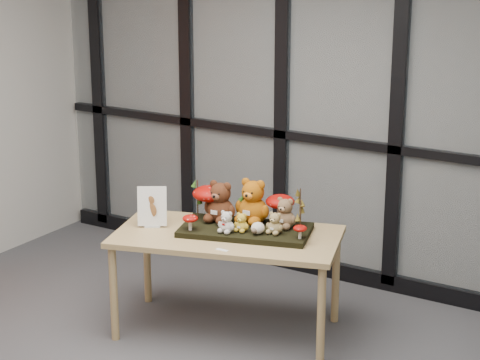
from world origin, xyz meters
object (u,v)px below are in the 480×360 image
Objects in this scene: display_table at (227,244)px; bear_small_yellow at (242,221)px; bear_white_bow at (227,221)px; mushroom_back_right at (280,208)px; bear_brown_medium at (221,199)px; bear_tan_back at (285,211)px; bear_beige_small at (275,222)px; bear_pooh_yellow at (253,199)px; plush_cream_hedgehog at (258,228)px; sign_holder at (152,209)px; mushroom_front_right at (300,231)px; diorama_tray at (245,230)px; mushroom_front_left at (190,222)px; mushroom_back_left at (209,201)px.

display_table is 0.20m from bear_small_yellow.
mushroom_back_right reaches higher than bear_white_bow.
bear_tan_back is at bearing -1.68° from bear_brown_medium.
bear_pooh_yellow is at bearing 136.15° from bear_beige_small.
plush_cream_hedgehog is at bearing -11.45° from bear_small_yellow.
sign_holder is (-0.56, -0.33, -0.07)m from bear_pooh_yellow.
bear_small_yellow is at bearing -18.43° from sign_holder.
bear_pooh_yellow is at bearing 164.07° from mushroom_front_right.
diorama_tray is at bearing -11.30° from sign_holder.
bear_small_yellow is (0.10, 0.01, 0.17)m from display_table.
bear_white_bow is 0.20m from plush_cream_hedgehog.
mushroom_front_left reaches higher than display_table.
plush_cream_hedgehog is at bearing -130.14° from bear_tan_back.
mushroom_back_right reaches higher than mushroom_front_left.
bear_brown_medium reaches higher than sign_holder.
mushroom_front_left is (-0.42, -0.41, -0.05)m from mushroom_back_right.
bear_small_yellow is 0.29m from mushroom_back_right.
mushroom_front_left is (-0.07, -0.24, -0.09)m from bear_brown_medium.
plush_cream_hedgehog is at bearing -12.66° from mushroom_back_left.
plush_cream_hedgehog reaches higher than diorama_tray.
mushroom_front_right is (0.47, 0.08, 0.15)m from display_table.
sign_holder reaches higher than display_table.
mushroom_front_right reaches higher than display_table.
bear_tan_back is at bearing 36.55° from mushroom_front_left.
bear_brown_medium is (-0.11, 0.10, 0.25)m from display_table.
bear_small_yellow is at bearing 27.21° from mushroom_front_left.
bear_beige_small is (0.22, -0.11, -0.08)m from bear_pooh_yellow.
sign_holder is at bearing -138.49° from mushroom_back_left.
bear_beige_small is 0.57× the size of sign_holder.
bear_small_yellow is at bearing -149.98° from bear_tan_back.
bear_beige_small is 1.62× the size of mushroom_front_right.
sign_holder reaches higher than diorama_tray.
bear_brown_medium is at bearing 120.43° from display_table.
bear_small_yellow is 0.32m from mushroom_front_left.
mushroom_front_right is at bearing 18.47° from mushroom_front_left.
diorama_tray is 3.93× the size of mushroom_back_right.
mushroom_front_right is at bearing -37.78° from mushroom_back_right.
plush_cream_hedgehog is at bearing 21.80° from mushroom_front_left.
diorama_tray is 0.23m from bear_beige_small.
bear_beige_small is (0.20, 0.07, 0.01)m from bear_small_yellow.
plush_cream_hedgehog is (0.21, 0.02, 0.14)m from display_table.
bear_beige_small is 0.81m from sign_holder.
plush_cream_hedgehog is at bearing 5.35° from bear_white_bow.
display_table is 1.92× the size of diorama_tray.
sign_holder is at bearing 178.16° from bear_beige_small.
sign_holder is (-0.78, -0.35, -0.02)m from bear_tan_back.
bear_beige_small is (0.30, 0.08, 0.18)m from display_table.
bear_white_bow is at bearing -128.32° from diorama_tray.
bear_small_yellow is 1.22× the size of mushroom_front_left.
diorama_tray is at bearing -102.23° from bear_pooh_yellow.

